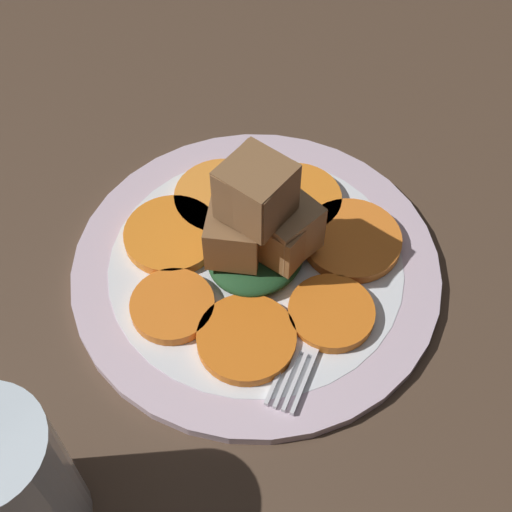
{
  "coord_description": "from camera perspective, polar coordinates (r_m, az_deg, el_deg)",
  "views": [
    {
      "loc": [
        -26.2,
        -22.8,
        51.5
      ],
      "look_at": [
        0.0,
        0.0,
        4.1
      ],
      "focal_mm": 50.0,
      "sensor_mm": 36.0,
      "label": 1
    }
  ],
  "objects": [
    {
      "name": "carrot_slice_3",
      "position": [
        0.63,
        -2.66,
        4.69
      ],
      "size": [
        8.66,
        8.66,
        0.95
      ],
      "primitive_type": "cylinder",
      "color": "orange",
      "rests_on": "plate"
    },
    {
      "name": "water_glass",
      "position": [
        0.48,
        -19.14,
        -16.92
      ],
      "size": [
        7.69,
        7.69,
        12.88
      ],
      "color": "silver",
      "rests_on": "table_slab"
    },
    {
      "name": "carrot_slice_1",
      "position": [
        0.61,
        7.64,
        1.3
      ],
      "size": [
        8.48,
        8.48,
        0.95
      ],
      "primitive_type": "cylinder",
      "color": "orange",
      "rests_on": "plate"
    },
    {
      "name": "carrot_slice_5",
      "position": [
        0.57,
        -6.7,
        -3.99
      ],
      "size": [
        6.74,
        6.74,
        0.95
      ],
      "primitive_type": "cylinder",
      "color": "orange",
      "rests_on": "plate"
    },
    {
      "name": "fork",
      "position": [
        0.57,
        5.08,
        -4.38
      ],
      "size": [
        18.63,
        7.84,
        0.4
      ],
      "rotation": [
        0.0,
        0.0,
        0.33
      ],
      "color": "silver",
      "rests_on": "plate"
    },
    {
      "name": "carrot_slice_6",
      "position": [
        0.55,
        -0.76,
        -6.63
      ],
      "size": [
        7.73,
        7.73,
        0.95
      ],
      "primitive_type": "cylinder",
      "color": "orange",
      "rests_on": "plate"
    },
    {
      "name": "plate",
      "position": [
        0.6,
        0.0,
        -0.89
      ],
      "size": [
        30.87,
        30.87,
        1.05
      ],
      "color": "silver",
      "rests_on": "table_slab"
    },
    {
      "name": "carrot_slice_2",
      "position": [
        0.63,
        3.21,
        4.53
      ],
      "size": [
        8.09,
        8.09,
        0.95
      ],
      "primitive_type": "cylinder",
      "color": "orange",
      "rests_on": "plate"
    },
    {
      "name": "carrot_slice_4",
      "position": [
        0.61,
        -6.74,
        1.69
      ],
      "size": [
        8.19,
        8.19,
        0.95
      ],
      "primitive_type": "cylinder",
      "color": "orange",
      "rests_on": "plate"
    },
    {
      "name": "carrot_slice_0",
      "position": [
        0.57,
        6.12,
        -4.45
      ],
      "size": [
        6.88,
        6.88,
        0.95
      ],
      "primitive_type": "cylinder",
      "color": "orange",
      "rests_on": "plate"
    },
    {
      "name": "center_pile",
      "position": [
        0.56,
        0.44,
        2.61
      ],
      "size": [
        8.59,
        7.97,
        11.42
      ],
      "color": "#1E4723",
      "rests_on": "plate"
    },
    {
      "name": "table_slab",
      "position": [
        0.61,
        0.0,
        -1.71
      ],
      "size": [
        120.0,
        120.0,
        2.0
      ],
      "primitive_type": "cube",
      "color": "#4C3828",
      "rests_on": "ground"
    }
  ]
}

